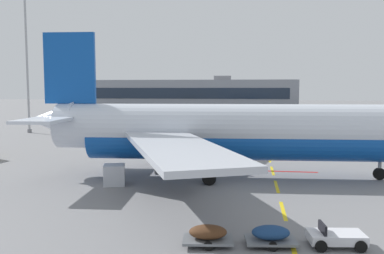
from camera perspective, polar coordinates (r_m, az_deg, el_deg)
name	(u,v)px	position (r m, az deg, el deg)	size (l,w,h in m)	color
apron_paint_markings	(266,147)	(53.04, 10.26, -2.79)	(8.00, 95.47, 0.01)	yellow
airliner_foreground	(227,131)	(34.40, 4.95, -0.54)	(34.80, 34.56, 12.20)	silver
baggage_train	(271,235)	(20.58, 10.99, -14.56)	(8.71, 2.51, 1.14)	silver
uld_cargo_container	(114,175)	(32.57, -10.76, -6.57)	(1.97, 1.94, 1.60)	#B7BCC6
apron_light_mast_near	(26,31)	(74.61, -22.13, 12.29)	(1.80, 1.80, 27.53)	slate
terminal_satellite	(192,94)	(152.35, 0.05, 4.58)	(74.65, 23.10, 11.91)	gray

